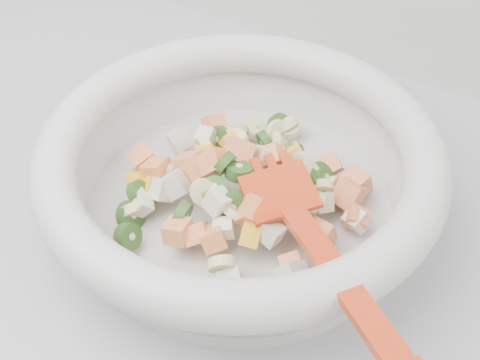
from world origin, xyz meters
The scene contains 1 object.
mixing_bowl centered at (-0.14, 1.43, 0.96)m, with size 0.40×0.36×0.11m.
Camera 1 is at (0.09, 1.06, 1.36)m, focal length 50.00 mm.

